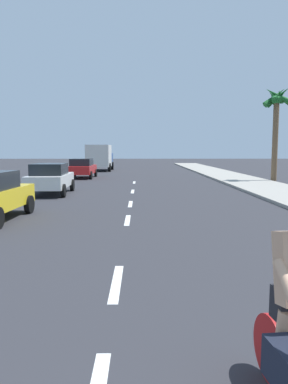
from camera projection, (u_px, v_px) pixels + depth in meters
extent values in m
plane|color=#2D2D33|center=(132.00, 193.00, 19.25)|extent=(160.00, 160.00, 0.00)
cube|color=#9E998E|center=(269.00, 188.00, 21.31)|extent=(3.60, 80.00, 0.14)
cube|color=white|center=(116.00, 282.00, 6.28)|extent=(0.16, 1.80, 0.01)
cube|color=white|center=(128.00, 220.00, 11.89)|extent=(0.16, 1.80, 0.01)
cube|color=white|center=(130.00, 204.00, 15.47)|extent=(0.16, 1.80, 0.01)
cube|color=white|center=(133.00, 191.00, 20.18)|extent=(0.16, 1.80, 0.01)
cube|color=white|center=(134.00, 182.00, 25.82)|extent=(0.16, 1.80, 0.01)
cylinder|color=red|center=(270.00, 349.00, 3.57)|extent=(0.11, 0.66, 0.66)
cylinder|color=black|center=(288.00, 322.00, 3.21)|extent=(0.03, 0.03, 0.48)
cylinder|color=tan|center=(281.00, 344.00, 3.08)|extent=(0.13, 0.21, 0.63)
cylinder|color=black|center=(29.00, 204.00, 13.17)|extent=(0.21, 0.65, 0.64)
cube|color=white|center=(51.00, 181.00, 18.97)|extent=(1.90, 4.25, 0.64)
cube|color=black|center=(49.00, 169.00, 18.69)|extent=(1.62, 2.23, 0.56)
cylinder|color=black|center=(40.00, 185.00, 20.39)|extent=(0.20, 0.65, 0.64)
cylinder|color=black|center=(72.00, 185.00, 20.47)|extent=(0.20, 0.65, 0.64)
cylinder|color=black|center=(26.00, 191.00, 17.56)|extent=(0.20, 0.65, 0.64)
cylinder|color=black|center=(63.00, 191.00, 17.63)|extent=(0.20, 0.65, 0.64)
cube|color=red|center=(82.00, 169.00, 29.96)|extent=(1.85, 4.31, 0.64)
cube|color=black|center=(82.00, 162.00, 29.68)|extent=(1.61, 2.25, 0.56)
cylinder|color=black|center=(75.00, 173.00, 31.45)|extent=(0.19, 0.64, 0.64)
cylinder|color=black|center=(96.00, 173.00, 31.45)|extent=(0.19, 0.64, 0.64)
cylinder|color=black|center=(68.00, 175.00, 28.55)|extent=(0.19, 0.64, 0.64)
cylinder|color=black|center=(91.00, 175.00, 28.55)|extent=(0.19, 0.64, 0.64)
cube|color=#23478C|center=(102.00, 159.00, 42.78)|extent=(2.40, 2.34, 1.40)
cube|color=silver|center=(99.00, 156.00, 39.76)|extent=(2.40, 4.16, 2.30)
cylinder|color=black|center=(91.00, 166.00, 42.73)|extent=(0.28, 0.90, 0.90)
cylinder|color=black|center=(112.00, 166.00, 42.75)|extent=(0.28, 0.90, 0.90)
cylinder|color=black|center=(87.00, 167.00, 38.85)|extent=(0.28, 0.90, 0.90)
cylinder|color=black|center=(109.00, 167.00, 38.88)|extent=(0.28, 0.90, 0.90)
cylinder|color=brown|center=(275.00, 139.00, 25.84)|extent=(0.39, 0.39, 6.09)
cone|color=#195B23|center=(280.00, 96.00, 25.56)|extent=(0.64, 1.86, 1.11)
cone|color=#195B23|center=(278.00, 97.00, 25.72)|extent=(1.60, 1.47, 1.56)
cone|color=#195B23|center=(275.00, 97.00, 25.76)|extent=(1.77, 0.73, 1.55)
cone|color=#195B23|center=(273.00, 96.00, 25.59)|extent=(0.79, 1.72, 1.24)
cone|color=#195B23|center=(274.00, 96.00, 25.41)|extent=(0.90, 1.36, 1.23)
cone|color=#195B23|center=(278.00, 96.00, 25.27)|extent=(1.89, 0.60, 1.34)
cone|color=#195B23|center=(280.00, 96.00, 25.35)|extent=(1.16, 1.29, 1.10)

